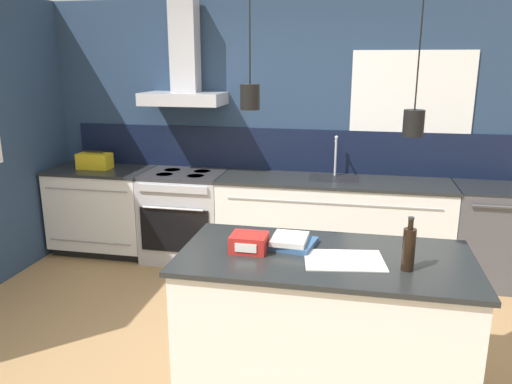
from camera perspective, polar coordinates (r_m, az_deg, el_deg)
name	(u,v)px	position (r m, az deg, el deg)	size (l,w,h in m)	color
ground_plane	(233,357)	(3.67, -2.61, -18.36)	(16.00, 16.00, 0.00)	#A87F51
wall_back	(275,127)	(5.08, 2.15, 7.44)	(5.60, 2.35, 2.60)	navy
counter_run_left	(104,210)	(5.57, -17.02, -1.95)	(1.04, 0.64, 0.91)	black
counter_run_sink	(332,224)	(4.92, 8.68, -3.67)	(2.21, 0.64, 1.30)	black
oven_range	(185,216)	(5.20, -8.11, -2.70)	(0.81, 0.66, 0.91)	#B5B5BA
dishwasher	(487,235)	(5.06, 24.91, -4.47)	(0.63, 0.65, 0.91)	#4C4C51
kitchen_island	(322,324)	(3.15, 7.59, -14.78)	(1.71, 0.85, 0.91)	black
bottle_on_island	(409,248)	(2.81, 17.05, -6.18)	(0.07, 0.07, 0.30)	black
book_stack	(292,242)	(3.05, 4.12, -5.69)	(0.29, 0.31, 0.07)	#335684
red_supply_box	(249,243)	(2.97, -0.80, -5.81)	(0.21, 0.19, 0.10)	red
paper_pile	(344,260)	(2.89, 10.04, -7.67)	(0.49, 0.37, 0.01)	silver
yellow_toolbox	(95,161)	(5.47, -17.96, 3.40)	(0.34, 0.18, 0.19)	gold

